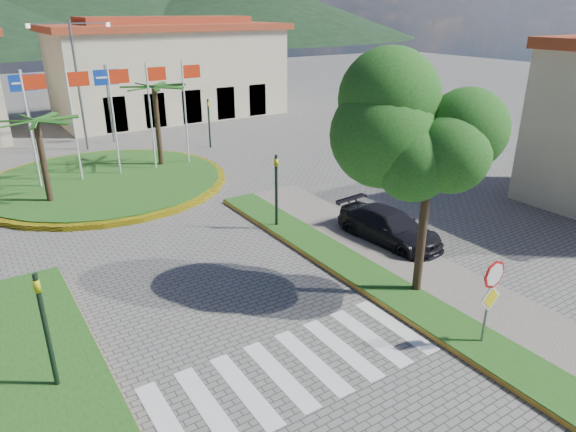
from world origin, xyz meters
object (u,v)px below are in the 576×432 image
deciduous_tree (432,137)px  car_side_right (389,227)px  stop_sign (491,290)px  roundabout_island (105,181)px  car_dark_b (122,121)px

deciduous_tree → car_side_right: 6.00m
stop_sign → car_side_right: size_ratio=0.58×
roundabout_island → stop_sign: size_ratio=4.79×
stop_sign → deciduous_tree: size_ratio=0.39×
stop_sign → deciduous_tree: deciduous_tree is taller
roundabout_island → car_side_right: 15.53m
roundabout_island → deciduous_tree: size_ratio=1.87×
car_dark_b → deciduous_tree: bearing=169.3°
stop_sign → deciduous_tree: bearing=78.8°
roundabout_island → deciduous_tree: 18.55m
stop_sign → deciduous_tree: (0.60, 3.04, 3.38)m
roundabout_island → stop_sign: roundabout_island is taller
stop_sign → car_side_right: 7.04m
car_side_right → deciduous_tree: bearing=-125.6°
car_side_right → stop_sign: bearing=-117.1°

